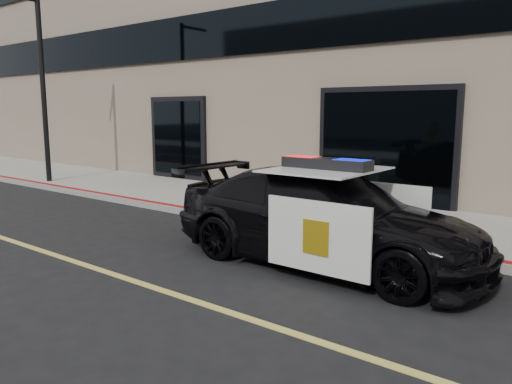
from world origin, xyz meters
The scene contains 5 objects.
ground centered at (0.00, 0.00, 0.00)m, with size 120.00×120.00×0.00m, color black.
sidewalk_n centered at (0.00, 5.25, 0.07)m, with size 60.00×3.50×0.15m, color gray.
police_car centered at (0.12, 2.33, 0.73)m, with size 2.27×4.96×1.62m.
fire_hydrant centered at (-2.33, 4.39, 0.56)m, with size 0.40×0.55×0.88m.
street_light centered at (-10.71, 3.92, 3.17)m, with size 0.15×1.39×5.48m.
Camera 1 is at (3.86, -4.11, 2.32)m, focal length 35.00 mm.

